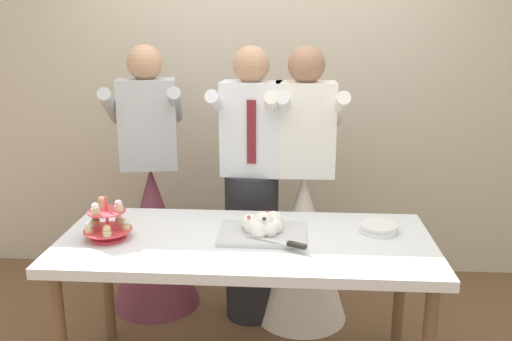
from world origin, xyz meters
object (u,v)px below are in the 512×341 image
object	(u,v)px
plate_stack	(378,228)
person_guest	(153,219)
person_groom	(252,201)
person_bride	(303,229)
cupcake_stand	(107,223)
main_cake_tray	(263,228)
dessert_table	(246,253)

from	to	relation	value
plate_stack	person_guest	world-z (taller)	person_guest
person_groom	person_bride	size ratio (longest dim) A/B	1.00
cupcake_stand	person_guest	distance (m)	0.83
person_guest	main_cake_tray	bearing A→B (deg)	-43.77
cupcake_stand	plate_stack	world-z (taller)	cupcake_stand
cupcake_stand	dessert_table	bearing A→B (deg)	4.08
dessert_table	person_bride	distance (m)	0.71
main_cake_tray	plate_stack	bearing A→B (deg)	8.38
plate_stack	person_groom	distance (m)	0.85
main_cake_tray	person_groom	bearing A→B (deg)	99.34
main_cake_tray	person_bride	size ratio (longest dim) A/B	0.25
main_cake_tray	person_guest	size ratio (longest dim) A/B	0.25
dessert_table	main_cake_tray	size ratio (longest dim) A/B	4.28
dessert_table	person_groom	size ratio (longest dim) A/B	1.08
main_cake_tray	cupcake_stand	bearing A→B (deg)	-173.22
dessert_table	person_groom	distance (m)	0.65
person_groom	dessert_table	bearing A→B (deg)	-88.26
cupcake_stand	plate_stack	xyz separation A→B (m)	(1.31, 0.17, -0.06)
plate_stack	person_groom	size ratio (longest dim) A/B	0.12
cupcake_stand	person_groom	world-z (taller)	person_groom
cupcake_stand	person_groom	xyz separation A→B (m)	(0.64, 0.69, -0.11)
main_cake_tray	plate_stack	xyz separation A→B (m)	(0.57, 0.08, -0.02)
main_cake_tray	person_guest	distance (m)	1.04
plate_stack	dessert_table	bearing A→B (deg)	-169.12
person_bride	main_cake_tray	bearing A→B (deg)	-109.21
main_cake_tray	person_bride	distance (m)	0.68
plate_stack	person_groom	world-z (taller)	person_groom
person_guest	person_groom	bearing A→B (deg)	-8.83
plate_stack	person_bride	size ratio (longest dim) A/B	0.12
person_guest	plate_stack	bearing A→B (deg)	-25.34
cupcake_stand	person_guest	world-z (taller)	person_guest
main_cake_tray	plate_stack	distance (m)	0.58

